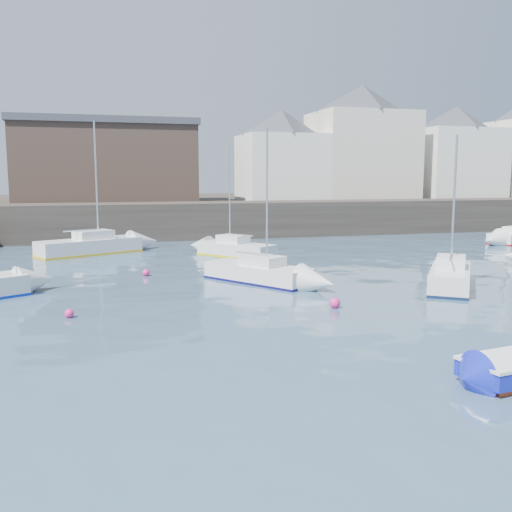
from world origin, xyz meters
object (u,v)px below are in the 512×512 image
object	(u,v)px
sailboat_f	(236,249)
buoy_far	(146,276)
sailboat_c	(450,277)
buoy_mid	(335,308)
buoy_near	(69,318)
sailboat_h	(90,246)
sailboat_b	(258,272)

from	to	relation	value
sailboat_f	buoy_far	size ratio (longest dim) A/B	19.05
sailboat_c	sailboat_f	distance (m)	14.95
buoy_mid	buoy_far	size ratio (longest dim) A/B	1.15
buoy_far	buoy_near	bearing A→B (deg)	-112.90
sailboat_h	buoy_near	world-z (taller)	sailboat_h
sailboat_f	sailboat_h	world-z (taller)	sailboat_h
buoy_near	buoy_mid	distance (m)	10.18
buoy_far	sailboat_h	bearing A→B (deg)	106.56
sailboat_c	buoy_far	distance (m)	15.26
buoy_near	buoy_far	world-z (taller)	buoy_far
buoy_mid	buoy_near	bearing A→B (deg)	173.21
sailboat_f	buoy_near	bearing A→B (deg)	-124.64
sailboat_c	buoy_near	world-z (taller)	sailboat_c
buoy_near	buoy_mid	size ratio (longest dim) A/B	0.79
sailboat_f	buoy_mid	bearing A→B (deg)	-89.02
sailboat_h	buoy_far	size ratio (longest dim) A/B	23.48
sailboat_f	sailboat_c	bearing A→B (deg)	-61.65
sailboat_b	buoy_mid	distance (m)	6.40
sailboat_b	sailboat_f	distance (m)	9.29
sailboat_c	buoy_mid	distance (m)	7.23
sailboat_b	buoy_near	bearing A→B (deg)	-150.08
sailboat_f	buoy_far	bearing A→B (deg)	-136.95
sailboat_f	buoy_near	distance (m)	17.33
buoy_mid	sailboat_b	bearing A→B (deg)	102.45
sailboat_c	buoy_far	xyz separation A→B (m)	(-13.41, 7.25, -0.54)
sailboat_c	buoy_mid	xyz separation A→B (m)	(-6.83, -2.30, -0.54)
sailboat_c	sailboat_h	bearing A→B (deg)	133.87
sailboat_h	buoy_mid	world-z (taller)	sailboat_h
sailboat_c	sailboat_f	size ratio (longest dim) A/B	0.99
sailboat_f	buoy_near	size ratio (longest dim) A/B	20.80
sailboat_h	buoy_near	size ratio (longest dim) A/B	25.64
buoy_near	buoy_far	bearing A→B (deg)	67.10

